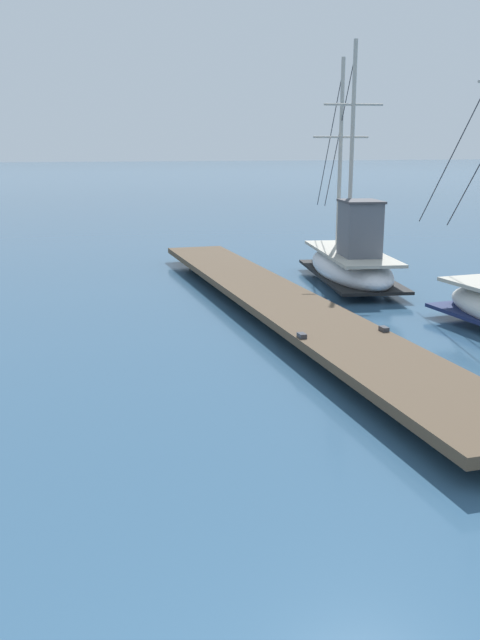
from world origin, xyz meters
The scene contains 2 objects.
floating_dock centered at (4.56, 12.00, 0.36)m, with size 2.32×17.17×0.53m.
fishing_boat_1 centered at (7.81, 14.83, 0.67)m, with size 2.85×6.96×6.44m.
Camera 1 is at (-1.09, -2.10, 3.68)m, focal length 38.95 mm.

